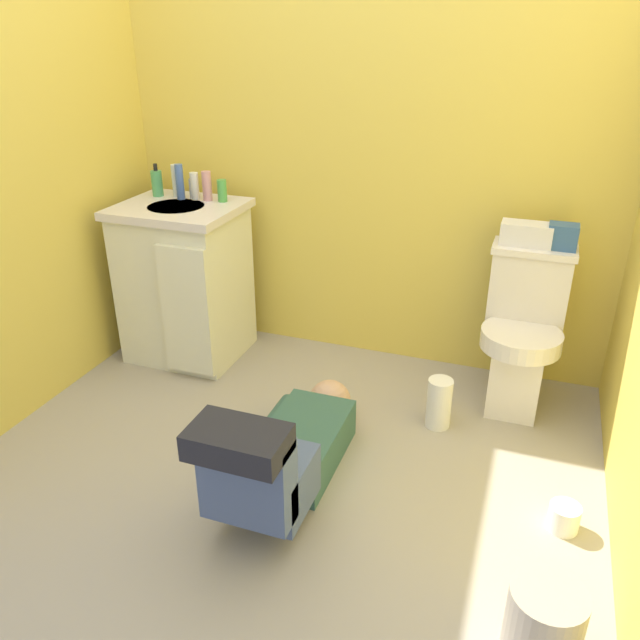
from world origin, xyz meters
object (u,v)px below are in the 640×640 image
object	(u,v)px
toiletry_bag	(563,237)
bottle_pink	(207,186)
person_plumber	(284,452)
toilet_paper_roll	(564,517)
faucet	(192,188)
bottle_white	(195,186)
bottle_green	(222,191)
vanity_cabinet	(185,281)
paper_towel_roll	(439,403)
bottle_blue	(180,182)
trash_can	(543,626)
bottle_clear	(177,181)
toilet	(522,332)
tissue_box	(526,234)
soap_dispenser	(157,183)

from	to	relation	value
toiletry_bag	bottle_pink	distance (m)	1.71
person_plumber	toilet_paper_roll	size ratio (longest dim) A/B	9.68
toiletry_bag	faucet	bearing A→B (deg)	-179.24
bottle_white	bottle_green	world-z (taller)	bottle_white
vanity_cabinet	bottle_pink	bearing A→B (deg)	55.21
paper_towel_roll	vanity_cabinet	bearing A→B (deg)	170.22
bottle_pink	paper_towel_roll	xyz separation A→B (m)	(1.30, -0.37, -0.78)
bottle_blue	trash_can	xyz separation A→B (m)	(1.92, -1.39, -0.78)
bottle_clear	bottle_blue	size ratio (longest dim) A/B	0.92
faucet	trash_can	world-z (taller)	faucet
vanity_cabinet	paper_towel_roll	distance (m)	1.45
bottle_white	toilet	bearing A→B (deg)	-1.71
toiletry_bag	bottle_blue	xyz separation A→B (m)	(-1.85, -0.06, 0.10)
bottle_blue	bottle_white	world-z (taller)	bottle_blue
person_plumber	bottle_white	size ratio (longest dim) A/B	7.78
bottle_clear	toilet_paper_roll	size ratio (longest dim) A/B	1.48
toiletry_bag	bottle_green	world-z (taller)	bottle_green
tissue_box	bottle_green	world-z (taller)	bottle_green
faucet	toiletry_bag	xyz separation A→B (m)	(1.80, 0.02, -0.06)
soap_dispenser	toiletry_bag	bearing A→B (deg)	1.26
bottle_white	bottle_green	size ratio (longest dim) A/B	1.24
person_plumber	trash_can	xyz separation A→B (m)	(0.96, -0.42, -0.05)
trash_can	bottle_pink	bearing A→B (deg)	141.45
bottle_pink	paper_towel_roll	size ratio (longest dim) A/B	0.63
vanity_cabinet	toilet_paper_roll	xyz separation A→B (m)	(1.93, -0.72, -0.37)
toilet	bottle_white	size ratio (longest dim) A/B	5.48
toiletry_bag	soap_dispenser	bearing A→B (deg)	-178.74
person_plumber	bottle_pink	xyz separation A→B (m)	(-0.82, 1.00, 0.72)
faucet	person_plumber	distance (m)	1.53
toilet	faucet	bearing A→B (deg)	177.75
tissue_box	bottle_pink	bearing A→B (deg)	-178.71
toilet_paper_roll	soap_dispenser	bearing A→B (deg)	158.20
tissue_box	bottle_white	xyz separation A→B (m)	(-1.62, -0.04, 0.09)
person_plumber	soap_dispenser	bearing A→B (deg)	138.22
bottle_green	bottle_clear	bearing A→B (deg)	176.26
toilet	paper_towel_roll	bearing A→B (deg)	-133.20
tissue_box	trash_can	bearing A→B (deg)	-81.29
paper_towel_roll	toilet	bearing A→B (deg)	46.80
bottle_blue	bottle_green	size ratio (longest dim) A/B	1.60
bottle_blue	bottle_pink	bearing A→B (deg)	10.32
bottle_white	paper_towel_roll	world-z (taller)	bottle_white
bottle_clear	soap_dispenser	bearing A→B (deg)	-163.49
toilet_paper_roll	toiletry_bag	bearing A→B (deg)	98.43
vanity_cabinet	toilet_paper_roll	distance (m)	2.10
bottle_blue	bottle_green	world-z (taller)	bottle_blue
vanity_cabinet	bottle_clear	bearing A→B (deg)	120.67
toilet	bottle_white	bearing A→B (deg)	178.29
vanity_cabinet	soap_dispenser	world-z (taller)	soap_dispenser
toilet	trash_can	distance (m)	1.39
toilet	bottle_pink	distance (m)	1.69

